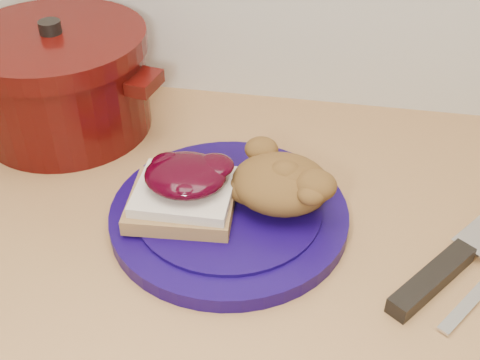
% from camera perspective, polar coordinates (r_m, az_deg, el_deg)
% --- Properties ---
extents(plate, '(0.30, 0.30, 0.02)m').
position_cam_1_polar(plate, '(0.74, -1.04, -3.32)').
color(plate, '#110441').
rests_on(plate, wood_countertop).
extents(sandwich, '(0.13, 0.12, 0.06)m').
position_cam_1_polar(sandwich, '(0.71, -5.36, -0.93)').
color(sandwich, olive).
rests_on(sandwich, plate).
extents(stuffing_mound, '(0.12, 0.11, 0.06)m').
position_cam_1_polar(stuffing_mound, '(0.72, 3.89, -0.34)').
color(stuffing_mound, brown).
rests_on(stuffing_mound, plate).
extents(chef_knife, '(0.24, 0.30, 0.02)m').
position_cam_1_polar(chef_knife, '(0.73, 19.84, -6.94)').
color(chef_knife, black).
rests_on(chef_knife, wood_countertop).
extents(dutch_oven, '(0.31, 0.30, 0.17)m').
position_cam_1_polar(dutch_oven, '(0.92, -16.62, 9.02)').
color(dutch_oven, '#3B0805').
rests_on(dutch_oven, wood_countertop).
extents(pepper_grinder, '(0.06, 0.06, 0.12)m').
position_cam_1_polar(pepper_grinder, '(0.96, -19.08, 8.76)').
color(pepper_grinder, black).
rests_on(pepper_grinder, wood_countertop).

